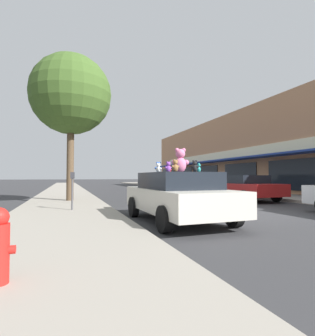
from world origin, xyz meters
TOP-DOWN VIEW (x-y plane):
  - ground_plane at (0.00, 0.00)m, footprint 260.00×260.00m
  - sidewalk_near at (-6.06, 0.00)m, footprint 3.28×90.00m
  - storefront_row at (13.33, 10.77)m, footprint 12.66×38.05m
  - plush_art_car at (-3.03, -0.77)m, footprint 2.14×4.23m
  - teddy_bear_giant at (-2.88, -0.64)m, footprint 0.54×0.35m
  - teddy_bear_blue at (-3.41, -0.21)m, footprint 0.24×0.15m
  - teddy_bear_purple at (-3.49, -1.21)m, footprint 0.21×0.14m
  - teddy_bear_teal at (-2.60, -1.24)m, footprint 0.17×0.17m
  - teddy_bear_brown at (-3.51, -1.73)m, footprint 0.23×0.15m
  - teddy_bear_red at (-2.92, 0.13)m, footprint 0.14×0.17m
  - teddy_bear_white at (-3.52, -0.53)m, footprint 0.17×0.20m
  - teddy_bear_black at (-3.02, -1.81)m, footprint 0.18×0.21m
  - parked_car_far_center at (3.06, 4.40)m, footprint 2.12×4.76m
  - parked_car_far_right at (3.06, 8.99)m, footprint 1.98×4.73m
  - street_tree at (-5.85, 5.44)m, footprint 3.80×3.80m
  - parking_meter at (-5.82, 1.69)m, footprint 0.14×0.10m

SIDE VIEW (x-z plane):
  - ground_plane at x=0.00m, z-range 0.00..0.00m
  - sidewalk_near at x=-6.06m, z-range 0.00..0.15m
  - parked_car_far_center at x=3.06m, z-range 0.05..1.40m
  - plush_art_car at x=-3.03m, z-range 0.05..1.44m
  - parked_car_far_right at x=3.06m, z-range 0.06..1.50m
  - parking_meter at x=-5.82m, z-range 0.33..1.60m
  - teddy_bear_red at x=-2.92m, z-range 1.38..1.62m
  - teddy_bear_teal at x=-2.60m, z-range 1.38..1.63m
  - teddy_bear_white at x=-3.52m, z-range 1.38..1.66m
  - teddy_bear_purple at x=-3.49m, z-range 1.38..1.66m
  - teddy_bear_black at x=-3.02m, z-range 1.38..1.67m
  - teddy_bear_brown at x=-3.51m, z-range 1.38..1.68m
  - teddy_bear_blue at x=-3.41m, z-range 1.38..1.71m
  - teddy_bear_giant at x=-2.88m, z-range 1.37..2.09m
  - storefront_row at x=13.33m, z-range 0.00..6.97m
  - street_tree at x=-5.85m, z-range 1.71..8.65m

